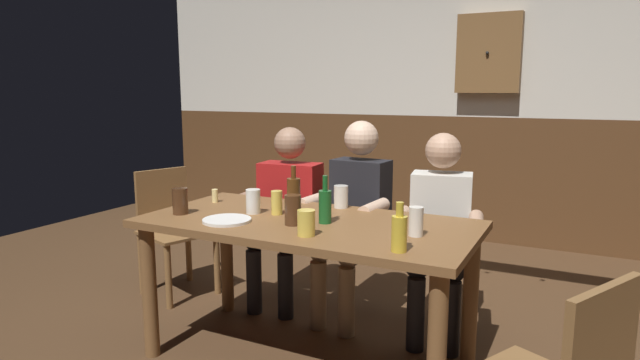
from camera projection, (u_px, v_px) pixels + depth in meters
name	position (u px, v px, depth m)	size (l,w,h in m)	color
ground_plane	(316.00, 351.00, 2.98)	(7.75, 7.75, 0.00)	#4C331E
back_wall_upper	(447.00, 41.00, 5.07)	(6.46, 0.12, 1.43)	silver
back_wall_wainscot	(441.00, 176.00, 5.29)	(6.46, 0.12, 1.19)	brown
dining_table	(307.00, 241.00, 2.79)	(1.73, 0.85, 0.77)	brown
person_0	(286.00, 207.00, 3.59)	(0.57, 0.53, 1.20)	#AD1919
person_1	(355.00, 212.00, 3.35)	(0.51, 0.53, 1.25)	black
person_2	(439.00, 226.00, 3.12)	(0.53, 0.56, 1.19)	silver
chair_empty_near_left	(172.00, 227.00, 3.81)	(0.56, 0.56, 0.88)	brown
table_candle	(215.00, 196.00, 3.21)	(0.04, 0.04, 0.08)	#F9E08C
plate_0	(227.00, 220.00, 2.74)	(0.25, 0.25, 0.01)	white
bottle_0	(294.00, 198.00, 2.79)	(0.07, 0.07, 0.28)	#593314
bottle_1	(399.00, 232.00, 2.22)	(0.07, 0.07, 0.21)	gold
bottle_2	(325.00, 205.00, 2.70)	(0.07, 0.07, 0.24)	#195923
pint_glass_0	(277.00, 203.00, 2.89)	(0.06, 0.06, 0.13)	#E5C64C
pint_glass_1	(253.00, 201.00, 2.92)	(0.08, 0.08, 0.13)	white
pint_glass_2	(293.00, 210.00, 2.67)	(0.08, 0.08, 0.15)	#4C2D19
pint_glass_3	(306.00, 223.00, 2.47)	(0.08, 0.08, 0.12)	#E5C64C
pint_glass_4	(416.00, 221.00, 2.46)	(0.07, 0.07, 0.14)	white
pint_glass_5	(341.00, 197.00, 3.06)	(0.08, 0.08, 0.13)	white
pint_glass_6	(180.00, 201.00, 2.90)	(0.08, 0.08, 0.14)	#4C2D19
wall_dart_cabinet	(489.00, 53.00, 4.79)	(0.56, 0.15, 0.70)	brown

